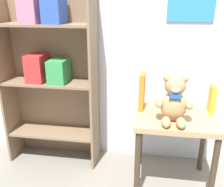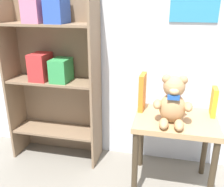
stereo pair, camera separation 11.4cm
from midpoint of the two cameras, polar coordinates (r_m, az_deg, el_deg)
The scene contains 7 objects.
wall_back at distance 1.94m, azimuth 13.50°, elevation 19.08°, with size 4.80×0.07×2.50m.
bookshelf_side at distance 2.03m, azimuth -11.66°, elevation 5.85°, with size 0.73×0.27×1.36m.
display_table at distance 1.79m, azimuth 15.93°, elevation -8.15°, with size 0.54×0.43×0.54m.
teddy_bear at distance 1.62m, azimuth 15.72°, elevation -1.89°, with size 0.24×0.22×0.32m.
book_standing_orange at distance 1.79m, azimuth 8.76°, elevation 0.32°, with size 0.03×0.14×0.26m, color orange.
book_standing_pink at distance 1.79m, azimuth 16.46°, elevation -0.60°, with size 0.04×0.14×0.24m, color #D17093.
book_standing_yellow at distance 1.84m, azimuth 23.90°, elevation -1.78°, with size 0.03×0.12×0.20m, color gold.
Camera 2 is at (0.06, -0.47, 1.27)m, focal length 40.00 mm.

